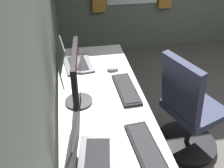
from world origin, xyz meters
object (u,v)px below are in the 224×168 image
Objects in this scene: laptop_leftmost at (87,150)px; keyboard_spare at (126,89)px; laptop_left at (71,61)px; keyboard_main at (146,148)px; mouse_main at (113,68)px; drawer_pedestal at (95,112)px; monitor_primary at (77,75)px; office_chair at (188,112)px.

keyboard_spare is (0.58, -0.36, -0.04)m from laptop_leftmost.
laptop_left is 0.86× the size of keyboard_main.
laptop_left is 0.60m from keyboard_spare.
laptop_left is at bearing 2.32° from laptop_leftmost.
laptop_left is 3.56× the size of mouse_main.
drawer_pedestal is 0.93m from keyboard_main.
keyboard_main is at bearing 178.18° from keyboard_spare.
monitor_primary is 0.50× the size of office_chair.
drawer_pedestal is 0.82m from office_chair.
keyboard_spare is (0.08, -0.37, -0.22)m from monitor_primary.
laptop_left is (1.03, 0.04, 0.00)m from laptop_leftmost.
drawer_pedestal is 2.07× the size of laptop_leftmost.
office_chair is (-0.35, -0.59, -0.29)m from mouse_main.
laptop_left reaches higher than mouse_main.
keyboard_main is at bearing -178.19° from mouse_main.
drawer_pedestal is 0.93m from laptop_leftmost.
laptop_leftmost is 0.94m from mouse_main.
mouse_main is at bearing -19.12° from laptop_leftmost.
drawer_pedestal is at bearing 114.23° from mouse_main.
keyboard_spare is at bearing -31.44° from laptop_leftmost.
monitor_primary is 0.55m from mouse_main.
office_chair reaches higher than keyboard_spare.
mouse_main reaches higher than keyboard_main.
mouse_main is 0.11× the size of office_chair.
keyboard_spare is 0.44× the size of office_chair.
laptop_leftmost is at bearing -178.77° from monitor_primary.
mouse_main reaches higher than drawer_pedestal.
mouse_main is at bearing -65.77° from drawer_pedestal.
laptop_left reaches higher than drawer_pedestal.
office_chair is (-0.04, -0.54, -0.28)m from keyboard_spare.
office_chair is at bearing -120.35° from mouse_main.
monitor_primary reaches higher than laptop_leftmost.
drawer_pedestal is 1.62× the size of keyboard_main.
drawer_pedestal is 1.45× the size of monitor_primary.
mouse_main is (0.08, -0.18, 0.40)m from drawer_pedestal.
keyboard_main and keyboard_spare have the same top height.
laptop_left reaches higher than keyboard_main.
keyboard_main is at bearing -165.81° from drawer_pedestal.
office_chair is (0.04, -0.91, -0.51)m from monitor_primary.
office_chair reaches higher than mouse_main.
laptop_leftmost is (-0.50, -0.01, -0.18)m from monitor_primary.
monitor_primary is (-0.31, 0.14, 0.61)m from drawer_pedestal.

